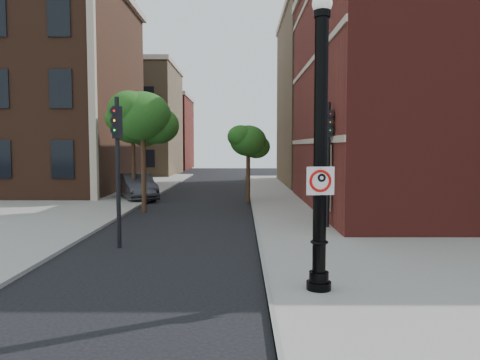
{
  "coord_description": "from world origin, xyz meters",
  "views": [
    {
      "loc": [
        1.46,
        -9.83,
        3.23
      ],
      "look_at": [
        1.43,
        2.0,
        2.38
      ],
      "focal_mm": 35.0,
      "sensor_mm": 36.0,
      "label": 1
    }
  ],
  "objects_px": {
    "parked_car": "(137,187)",
    "traffic_signal_left": "(117,147)",
    "lamppost": "(320,159)",
    "traffic_signal_right": "(329,144)",
    "no_parking_sign": "(320,181)"
  },
  "relations": [
    {
      "from": "lamppost",
      "to": "traffic_signal_left",
      "type": "distance_m",
      "value": 7.32
    },
    {
      "from": "lamppost",
      "to": "parked_car",
      "type": "height_order",
      "value": "lamppost"
    },
    {
      "from": "no_parking_sign",
      "to": "traffic_signal_right",
      "type": "xyz_separation_m",
      "value": [
        1.67,
        8.1,
        0.8
      ]
    },
    {
      "from": "parked_car",
      "to": "traffic_signal_left",
      "type": "bearing_deg",
      "value": -103.17
    },
    {
      "from": "parked_car",
      "to": "traffic_signal_right",
      "type": "xyz_separation_m",
      "value": [
        9.67,
        -10.35,
        2.52
      ]
    },
    {
      "from": "lamppost",
      "to": "traffic_signal_left",
      "type": "bearing_deg",
      "value": 139.82
    },
    {
      "from": "traffic_signal_right",
      "to": "traffic_signal_left",
      "type": "bearing_deg",
      "value": -142.44
    },
    {
      "from": "no_parking_sign",
      "to": "traffic_signal_right",
      "type": "bearing_deg",
      "value": 71.51
    },
    {
      "from": "parked_car",
      "to": "traffic_signal_left",
      "type": "height_order",
      "value": "traffic_signal_left"
    },
    {
      "from": "lamppost",
      "to": "no_parking_sign",
      "type": "height_order",
      "value": "lamppost"
    },
    {
      "from": "lamppost",
      "to": "traffic_signal_left",
      "type": "xyz_separation_m",
      "value": [
        -5.59,
        4.72,
        0.25
      ]
    },
    {
      "from": "lamppost",
      "to": "parked_car",
      "type": "distance_m",
      "value": 20.08
    },
    {
      "from": "no_parking_sign",
      "to": "traffic_signal_right",
      "type": "distance_m",
      "value": 8.3
    },
    {
      "from": "lamppost",
      "to": "traffic_signal_right",
      "type": "height_order",
      "value": "lamppost"
    },
    {
      "from": "traffic_signal_left",
      "to": "traffic_signal_right",
      "type": "xyz_separation_m",
      "value": [
        7.24,
        3.21,
        0.09
      ]
    }
  ]
}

